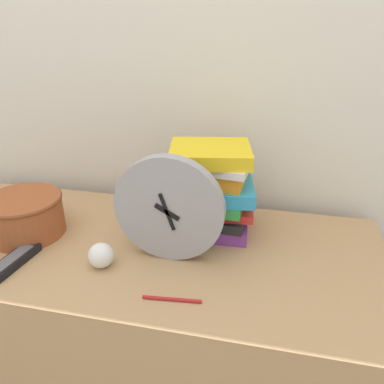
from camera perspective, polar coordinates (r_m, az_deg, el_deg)
wall_back at (r=1.23m, az=-4.81°, el=18.50°), size 6.00×0.04×2.40m
desk at (r=1.30m, az=-8.27°, el=-22.21°), size 1.37×0.57×0.78m
desk_clock at (r=0.91m, az=-3.56°, el=-2.64°), size 0.28×0.04×0.28m
book_stack at (r=1.04m, az=3.08°, el=0.51°), size 0.25×0.22×0.26m
basket at (r=1.15m, az=-24.20°, el=-3.10°), size 0.22×0.22×0.11m
tv_remote at (r=1.05m, az=-25.54°, el=-9.43°), size 0.06×0.16×0.02m
crumpled_paper_ball at (r=0.96m, az=-13.71°, el=-9.36°), size 0.06×0.06×0.06m
pen at (r=0.85m, az=-3.08°, el=-16.00°), size 0.13×0.02×0.01m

